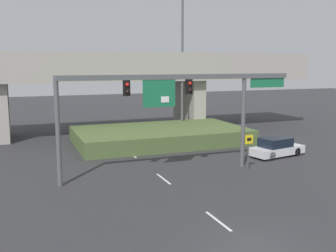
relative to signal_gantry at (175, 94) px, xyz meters
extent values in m
plane|color=#2D2D30|center=(-1.10, -10.78, -5.19)|extent=(160.00, 160.00, 0.00)
cube|color=silver|center=(-1.10, -7.96, -5.18)|extent=(0.14, 2.40, 0.01)
cube|color=silver|center=(-1.10, -0.83, -5.18)|extent=(0.14, 2.40, 0.01)
cube|color=silver|center=(-1.10, 6.31, -5.18)|extent=(0.14, 2.40, 0.01)
cube|color=silver|center=(-1.10, 13.44, -5.18)|extent=(0.14, 2.40, 0.01)
cylinder|color=#515456|center=(-7.27, 0.01, -1.96)|extent=(0.28, 0.28, 6.45)
cylinder|color=#515456|center=(5.07, 0.01, -1.96)|extent=(0.28, 0.28, 6.45)
cube|color=#515456|center=(0.55, 0.01, 1.10)|extent=(15.64, 0.32, 0.32)
cube|color=black|center=(-3.16, 0.01, 0.47)|extent=(0.40, 0.28, 0.95)
sphere|color=red|center=(-3.16, -0.16, 0.68)|extent=(0.22, 0.22, 0.22)
sphere|color=black|center=(-3.16, -0.16, 0.25)|extent=(0.22, 0.22, 0.22)
cube|color=black|center=(0.95, 0.01, 0.47)|extent=(0.40, 0.28, 0.95)
sphere|color=red|center=(0.95, -0.16, 0.68)|extent=(0.22, 0.22, 0.22)
sphere|color=black|center=(0.95, -0.16, 0.25)|extent=(0.22, 0.22, 0.22)
cube|color=#196B42|center=(-1.10, -0.09, 0.10)|extent=(2.11, 0.08, 1.69)
cube|color=white|center=(-0.73, -0.14, -0.29)|extent=(0.53, 0.03, 0.37)
cube|color=#196B42|center=(6.88, -0.05, 0.62)|extent=(2.71, 0.07, 0.64)
cylinder|color=#4C4C4C|center=(4.96, -0.91, -3.95)|extent=(0.08, 0.08, 2.47)
cube|color=yellow|center=(4.96, -0.95, -3.07)|extent=(0.60, 0.03, 0.60)
cube|color=black|center=(4.96, -0.97, -3.07)|extent=(0.33, 0.01, 0.21)
cylinder|color=#515456|center=(6.31, 13.62, 2.67)|extent=(0.24, 0.24, 15.72)
cube|color=#A39E93|center=(-1.10, 17.06, 1.18)|extent=(45.75, 7.24, 1.93)
cube|color=#A39E93|center=(-1.10, 13.64, 2.59)|extent=(45.75, 0.40, 0.90)
cube|color=#A39E93|center=(-10.82, 17.06, -2.49)|extent=(1.40, 5.79, 5.40)
cube|color=#A39E93|center=(8.62, 17.06, -2.49)|extent=(1.40, 5.79, 5.40)
cube|color=#4C6033|center=(2.65, 10.03, -4.52)|extent=(15.12, 8.78, 1.33)
cube|color=silver|center=(9.30, 1.80, -4.73)|extent=(4.71, 2.58, 0.60)
cube|color=black|center=(9.12, 1.76, -4.08)|extent=(2.58, 2.01, 0.70)
cylinder|color=black|center=(10.51, 2.82, -4.87)|extent=(0.67, 0.34, 0.64)
cylinder|color=black|center=(10.80, 1.29, -4.87)|extent=(0.67, 0.34, 0.64)
cylinder|color=black|center=(7.80, 2.31, -4.87)|extent=(0.67, 0.34, 0.64)
cylinder|color=black|center=(8.09, 0.77, -4.87)|extent=(0.67, 0.34, 0.64)
camera|label=1|loc=(-9.38, -23.01, 1.89)|focal=42.00mm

